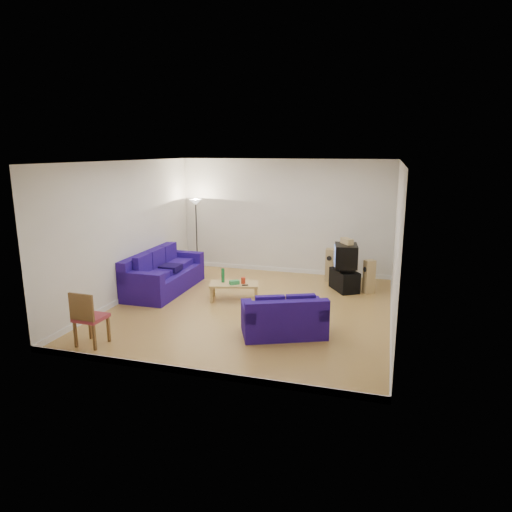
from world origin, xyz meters
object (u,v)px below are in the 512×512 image
(coffee_table, at_px, (234,285))
(television, at_px, (346,256))
(sofa_loveseat, at_px, (284,321))
(tv_stand, at_px, (344,280))
(sofa_three_seat, at_px, (162,276))

(coffee_table, relative_size, television, 1.55)
(coffee_table, bearing_deg, television, 30.97)
(sofa_loveseat, distance_m, tv_stand, 3.32)
(coffee_table, xyz_separation_m, tv_stand, (2.40, 1.49, -0.10))
(sofa_three_seat, bearing_deg, television, 105.40)
(sofa_three_seat, distance_m, television, 4.58)
(sofa_three_seat, relative_size, tv_stand, 2.99)
(sofa_three_seat, bearing_deg, tv_stand, 106.02)
(sofa_three_seat, relative_size, sofa_loveseat, 1.43)
(coffee_table, bearing_deg, tv_stand, 31.92)
(sofa_three_seat, bearing_deg, sofa_loveseat, 61.17)
(sofa_loveseat, height_order, tv_stand, sofa_loveseat)
(sofa_loveseat, xyz_separation_m, tv_stand, (0.81, 3.22, -0.04))
(sofa_three_seat, distance_m, tv_stand, 4.56)
(sofa_loveseat, height_order, television, television)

